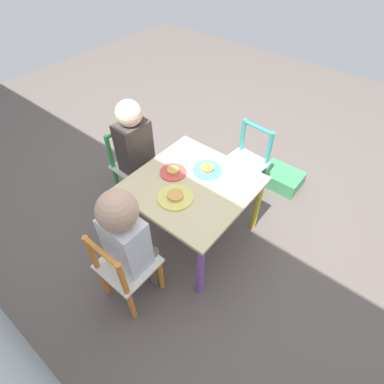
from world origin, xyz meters
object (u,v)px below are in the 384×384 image
(chair_green, at_px, (134,167))
(child_right, at_px, (136,147))
(plate_back, at_px, (175,197))
(plate_front, at_px, (207,169))
(kids_table, at_px, (192,191))
(chair_orange, at_px, (125,269))
(child_back, at_px, (128,237))
(plate_right, at_px, (173,172))
(storage_bin, at_px, (281,178))
(chair_teal, at_px, (246,164))

(chair_green, distance_m, child_right, 0.20)
(plate_back, bearing_deg, plate_front, -90.00)
(kids_table, distance_m, chair_orange, 0.54)
(child_back, distance_m, plate_back, 0.33)
(chair_green, height_order, plate_right, chair_green)
(storage_bin, bearing_deg, plate_front, 69.80)
(chair_orange, relative_size, child_back, 0.69)
(kids_table, height_order, plate_front, plate_front)
(plate_back, height_order, storage_bin, plate_back)
(chair_green, relative_size, chair_orange, 1.00)
(storage_bin, bearing_deg, child_back, 79.44)
(plate_right, bearing_deg, chair_orange, 104.79)
(chair_green, bearing_deg, storage_bin, -42.37)
(child_back, xyz_separation_m, plate_right, (0.14, -0.47, -0.01))
(child_back, bearing_deg, chair_green, -43.64)
(chair_teal, distance_m, storage_bin, 0.37)
(chair_teal, relative_size, child_right, 0.68)
(chair_green, distance_m, plate_front, 0.57)
(chair_orange, relative_size, chair_teal, 1.00)
(child_right, xyz_separation_m, plate_front, (-0.47, -0.11, 0.00))
(chair_green, height_order, chair_teal, same)
(chair_green, relative_size, plate_right, 3.44)
(plate_right, height_order, storage_bin, plate_right)
(plate_back, bearing_deg, child_back, 90.32)
(plate_front, bearing_deg, chair_teal, -96.40)
(kids_table, distance_m, chair_green, 0.54)
(kids_table, relative_size, child_right, 0.84)
(chair_teal, bearing_deg, plate_front, -91.66)
(kids_table, distance_m, chair_teal, 0.54)
(child_back, relative_size, plate_right, 4.97)
(child_right, xyz_separation_m, plate_right, (-0.33, 0.03, 0.00))
(chair_teal, bearing_deg, plate_back, -89.02)
(plate_front, bearing_deg, plate_right, 45.00)
(plate_front, height_order, storage_bin, plate_front)
(kids_table, distance_m, plate_front, 0.15)
(plate_right, bearing_deg, chair_green, -4.66)
(chair_teal, height_order, storage_bin, chair_teal)
(child_right, height_order, plate_front, child_right)
(kids_table, xyz_separation_m, plate_right, (0.14, 0.00, 0.07))
(plate_front, bearing_deg, kids_table, 90.00)
(child_back, relative_size, plate_back, 3.97)
(child_back, relative_size, storage_bin, 2.63)
(plate_front, bearing_deg, plate_back, 90.00)
(kids_table, relative_size, child_back, 0.85)
(plate_front, bearing_deg, chair_orange, 90.18)
(chair_teal, relative_size, child_back, 0.69)
(plate_back, relative_size, storage_bin, 0.66)
(child_right, height_order, plate_right, child_right)
(chair_orange, height_order, plate_right, chair_orange)
(chair_orange, bearing_deg, storage_bin, -100.30)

